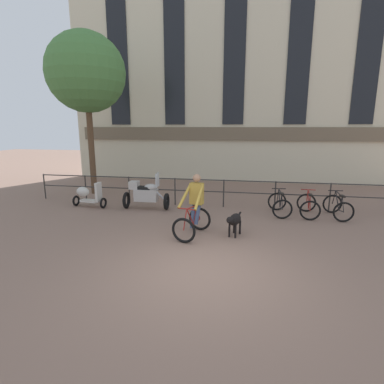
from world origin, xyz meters
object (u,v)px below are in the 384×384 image
at_px(cyclist_with_bike, 194,208).
at_px(parked_bicycle_mid_right, 338,207).
at_px(parked_bicycle_mid_left, 308,206).
at_px(parked_motorcycle, 146,194).
at_px(parked_bicycle_near_lamp, 280,204).
at_px(dog, 234,220).
at_px(parked_scooter, 88,195).

height_order(cyclist_with_bike, parked_bicycle_mid_right, cyclist_with_bike).
relative_size(cyclist_with_bike, parked_bicycle_mid_left, 1.47).
distance_m(parked_motorcycle, parked_bicycle_mid_right, 6.64).
relative_size(parked_bicycle_near_lamp, parked_bicycle_mid_right, 1.00).
distance_m(cyclist_with_bike, dog, 1.16).
bearing_deg(parked_bicycle_mid_left, parked_bicycle_mid_right, -176.06).
bearing_deg(parked_bicycle_near_lamp, cyclist_with_bike, 40.03).
distance_m(parked_bicycle_mid_left, parked_scooter, 7.94).
distance_m(parked_bicycle_mid_left, parked_bicycle_mid_right, 0.94).
xyz_separation_m(parked_bicycle_near_lamp, parked_bicycle_mid_right, (1.88, -0.00, 0.00)).
bearing_deg(parked_motorcycle, dog, -126.80).
bearing_deg(parked_bicycle_mid_right, cyclist_with_bike, 25.39).
height_order(cyclist_with_bike, parked_scooter, cyclist_with_bike).
xyz_separation_m(parked_motorcycle, parked_bicycle_near_lamp, (4.76, 0.15, -0.20)).
relative_size(dog, parked_bicycle_near_lamp, 0.81).
distance_m(parked_bicycle_near_lamp, parked_bicycle_mid_left, 0.94).
bearing_deg(parked_bicycle_mid_left, dog, 49.01).
xyz_separation_m(cyclist_with_bike, parked_bicycle_near_lamp, (2.56, 2.46, -0.41)).
height_order(cyclist_with_bike, parked_bicycle_near_lamp, cyclist_with_bike).
xyz_separation_m(cyclist_with_bike, parked_motorcycle, (-2.21, 2.31, -0.20)).
bearing_deg(parked_bicycle_mid_left, cyclist_with_bike, 39.13).
bearing_deg(parked_bicycle_near_lamp, parked_motorcycle, -2.08).
bearing_deg(cyclist_with_bike, parked_scooter, 167.25).
xyz_separation_m(dog, parked_bicycle_near_lamp, (1.45, 2.39, -0.10)).
relative_size(dog, parked_bicycle_mid_right, 0.81).
bearing_deg(parked_bicycle_mid_right, parked_scooter, -2.00).
relative_size(cyclist_with_bike, parked_motorcycle, 1.02).
height_order(dog, parked_bicycle_mid_left, parked_bicycle_mid_left).
height_order(dog, parked_bicycle_mid_right, parked_bicycle_mid_right).
xyz_separation_m(dog, parked_motorcycle, (-3.32, 2.24, 0.11)).
distance_m(dog, parked_motorcycle, 4.00).
bearing_deg(parked_scooter, parked_bicycle_near_lamp, -80.76).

